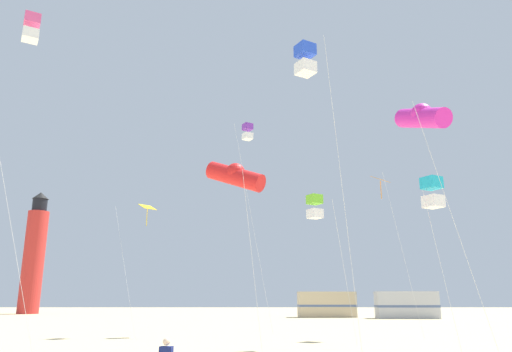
# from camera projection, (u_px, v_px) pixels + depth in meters

# --- Properties ---
(kite_box_lime) EXTENTS (2.25, 2.40, 7.01)m
(kite_box_lime) POSITION_uv_depth(u_px,v_px,m) (313.00, 207.00, 22.89)
(kite_box_lime) COLOR silver
(kite_box_lime) RESTS_ON ground
(kite_box_cyan) EXTENTS (0.89, 0.89, 6.51)m
(kite_box_cyan) POSITION_uv_depth(u_px,v_px,m) (430.00, 193.00, 17.46)
(kite_box_cyan) COLOR silver
(kite_box_cyan) RESTS_ON ground
(kite_box_violet) EXTENTS (2.51, 2.05, 13.98)m
(kite_box_violet) POSITION_uv_depth(u_px,v_px,m) (246.00, 132.00, 33.17)
(kite_box_violet) COLOR silver
(kite_box_violet) RESTS_ON ground
(kite_diamond_gold) EXTENTS (2.57, 2.57, 7.88)m
(kite_diamond_gold) POSITION_uv_depth(u_px,v_px,m) (144.00, 211.00, 29.58)
(kite_diamond_gold) COLOR silver
(kite_diamond_gold) RESTS_ON ground
(kite_box_blue) EXTENTS (2.05, 2.09, 11.09)m
(kite_box_blue) POSITION_uv_depth(u_px,v_px,m) (304.00, 60.00, 17.11)
(kite_box_blue) COLOR silver
(kite_box_blue) RESTS_ON ground
(kite_tube_magenta) EXTENTS (2.32, 2.80, 9.07)m
(kite_tube_magenta) POSITION_uv_depth(u_px,v_px,m) (420.00, 117.00, 16.76)
(kite_tube_magenta) COLOR silver
(kite_tube_magenta) RESTS_ON ground
(kite_diamond_orange) EXTENTS (2.37, 2.37, 9.29)m
(kite_diamond_orange) POSITION_uv_depth(u_px,v_px,m) (380.00, 185.00, 28.50)
(kite_diamond_orange) COLOR silver
(kite_diamond_orange) RESTS_ON ground
(kite_box_rainbow) EXTENTS (3.32, 2.56, 13.39)m
(kite_box_rainbow) POSITION_uv_depth(u_px,v_px,m) (29.00, 28.00, 19.25)
(kite_box_rainbow) COLOR silver
(kite_box_rainbow) RESTS_ON ground
(kite_tube_scarlet) EXTENTS (2.52, 1.97, 7.49)m
(kite_tube_scarlet) POSITION_uv_depth(u_px,v_px,m) (233.00, 176.00, 18.46)
(kite_tube_scarlet) COLOR silver
(kite_tube_scarlet) RESTS_ON ground
(lighthouse_distant) EXTENTS (2.80, 2.80, 16.80)m
(lighthouse_distant) POSITION_uv_depth(u_px,v_px,m) (31.00, 255.00, 65.93)
(lighthouse_distant) COLOR red
(lighthouse_distant) RESTS_ON ground
(rv_van_tan) EXTENTS (6.51, 2.53, 2.80)m
(rv_van_tan) POSITION_uv_depth(u_px,v_px,m) (324.00, 304.00, 53.74)
(rv_van_tan) COLOR #C6B28C
(rv_van_tan) RESTS_ON ground
(rv_van_silver) EXTENTS (6.53, 2.61, 2.80)m
(rv_van_silver) POSITION_uv_depth(u_px,v_px,m) (404.00, 305.00, 50.91)
(rv_van_silver) COLOR #B7BABF
(rv_van_silver) RESTS_ON ground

